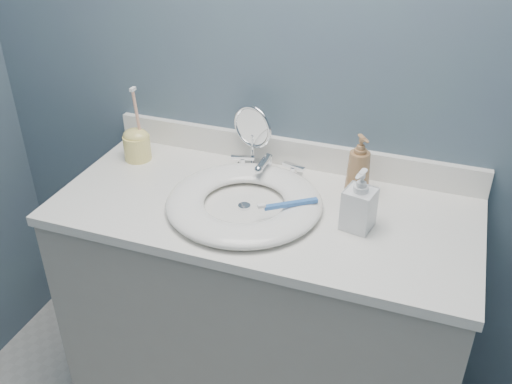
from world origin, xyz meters
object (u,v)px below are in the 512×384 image
at_px(soap_bottle_amber, 359,165).
at_px(toothbrush_holder, 137,143).
at_px(soap_bottle_clear, 360,200).
at_px(makeup_mirror, 253,134).

relative_size(soap_bottle_amber, toothbrush_holder, 0.75).
distance_m(soap_bottle_amber, soap_bottle_clear, 0.18).
distance_m(makeup_mirror, toothbrush_holder, 0.39).
height_order(soap_bottle_amber, soap_bottle_clear, soap_bottle_amber).
xyz_separation_m(soap_bottle_amber, soap_bottle_clear, (0.04, -0.17, -0.01)).
bearing_deg(soap_bottle_clear, toothbrush_holder, -179.23).
bearing_deg(soap_bottle_amber, soap_bottle_clear, -115.79).
xyz_separation_m(makeup_mirror, soap_bottle_amber, (0.35, -0.05, -0.02)).
relative_size(makeup_mirror, toothbrush_holder, 0.83).
xyz_separation_m(makeup_mirror, toothbrush_holder, (-0.37, -0.08, -0.06)).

